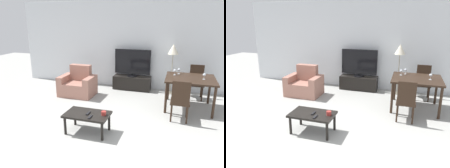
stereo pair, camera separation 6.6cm
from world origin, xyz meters
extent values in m
plane|color=#9E9E99|center=(0.00, 0.00, 0.00)|extent=(18.00, 18.00, 0.00)
cube|color=silver|center=(0.00, 3.96, 1.35)|extent=(7.58, 0.06, 2.70)
cube|color=#9E6B5B|center=(-1.29, 2.67, 0.20)|extent=(0.62, 0.71, 0.39)
cube|color=#9E6B5B|center=(-1.29, 2.92, 0.62)|extent=(0.62, 0.20, 0.46)
cube|color=#9E6B5B|center=(-1.68, 2.67, 0.29)|extent=(0.18, 0.71, 0.57)
cube|color=#9E6B5B|center=(-0.89, 2.67, 0.29)|extent=(0.18, 0.71, 0.57)
cube|color=black|center=(0.10, 3.68, 0.21)|extent=(1.16, 0.41, 0.42)
cylinder|color=black|center=(0.10, 3.68, 0.44)|extent=(0.32, 0.32, 0.03)
cylinder|color=black|center=(0.10, 3.68, 0.48)|extent=(0.04, 0.04, 0.05)
cube|color=black|center=(0.10, 3.68, 0.88)|extent=(1.10, 0.04, 0.75)
cube|color=black|center=(0.10, 3.66, 0.88)|extent=(1.06, 0.01, 0.72)
cube|color=black|center=(-0.14, 0.75, 0.38)|extent=(0.86, 0.52, 0.04)
cylinder|color=black|center=(-0.51, 0.54, 0.18)|extent=(0.05, 0.05, 0.36)
cylinder|color=black|center=(0.24, 0.54, 0.18)|extent=(0.05, 0.05, 0.36)
cylinder|color=black|center=(-0.51, 0.96, 0.18)|extent=(0.05, 0.05, 0.36)
cylinder|color=black|center=(0.24, 0.96, 0.18)|extent=(0.05, 0.05, 0.36)
cube|color=black|center=(1.76, 2.62, 0.76)|extent=(1.15, 1.06, 0.04)
cylinder|color=black|center=(1.24, 2.15, 0.37)|extent=(0.06, 0.06, 0.74)
cylinder|color=black|center=(2.27, 2.15, 0.37)|extent=(0.06, 0.06, 0.74)
cylinder|color=black|center=(1.24, 3.08, 0.37)|extent=(0.06, 0.06, 0.74)
cylinder|color=black|center=(2.27, 3.08, 0.37)|extent=(0.06, 0.06, 0.74)
cube|color=black|center=(1.55, 1.86, 0.41)|extent=(0.40, 0.40, 0.04)
cylinder|color=black|center=(1.39, 2.02, 0.20)|extent=(0.04, 0.04, 0.40)
cylinder|color=black|center=(1.72, 2.02, 0.20)|extent=(0.04, 0.04, 0.40)
cylinder|color=black|center=(1.39, 1.70, 0.20)|extent=(0.04, 0.04, 0.40)
cylinder|color=black|center=(1.72, 1.70, 0.20)|extent=(0.04, 0.04, 0.40)
cube|color=black|center=(1.55, 1.68, 0.68)|extent=(0.37, 0.04, 0.49)
cube|color=black|center=(1.96, 3.37, 0.41)|extent=(0.40, 0.40, 0.04)
cylinder|color=black|center=(1.80, 3.21, 0.20)|extent=(0.04, 0.04, 0.40)
cylinder|color=black|center=(2.12, 3.21, 0.20)|extent=(0.04, 0.04, 0.40)
cylinder|color=black|center=(1.80, 3.54, 0.20)|extent=(0.04, 0.04, 0.40)
cylinder|color=black|center=(2.12, 3.54, 0.20)|extent=(0.04, 0.04, 0.40)
cube|color=black|center=(1.96, 3.56, 0.68)|extent=(0.37, 0.04, 0.49)
cylinder|color=gray|center=(1.28, 3.65, 0.01)|extent=(0.24, 0.24, 0.02)
cylinder|color=gray|center=(1.28, 3.65, 0.60)|extent=(0.02, 0.02, 1.15)
cone|color=beige|center=(1.28, 3.65, 1.32)|extent=(0.30, 0.30, 0.28)
cube|color=black|center=(-0.01, 0.60, 0.41)|extent=(0.04, 0.15, 0.02)
cube|color=black|center=(-0.11, 0.74, 0.41)|extent=(0.04, 0.15, 0.02)
cylinder|color=maroon|center=(0.19, 0.77, 0.43)|extent=(0.10, 0.10, 0.08)
cylinder|color=silver|center=(1.38, 2.79, 0.78)|extent=(0.06, 0.06, 0.01)
cylinder|color=silver|center=(1.38, 2.79, 0.82)|extent=(0.01, 0.01, 0.07)
sphere|color=silver|center=(1.38, 2.79, 0.89)|extent=(0.07, 0.07, 0.07)
cylinder|color=silver|center=(2.05, 2.56, 0.78)|extent=(0.06, 0.06, 0.01)
cylinder|color=silver|center=(2.05, 2.56, 0.82)|extent=(0.01, 0.01, 0.07)
sphere|color=silver|center=(2.05, 2.56, 0.89)|extent=(0.07, 0.07, 0.07)
cylinder|color=silver|center=(1.48, 2.94, 0.78)|extent=(0.06, 0.06, 0.01)
cylinder|color=silver|center=(1.48, 2.94, 0.82)|extent=(0.01, 0.01, 0.07)
sphere|color=silver|center=(1.48, 2.94, 0.89)|extent=(0.07, 0.07, 0.07)
camera|label=1|loc=(1.47, -2.78, 2.14)|focal=35.00mm
camera|label=2|loc=(1.53, -2.76, 2.14)|focal=35.00mm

